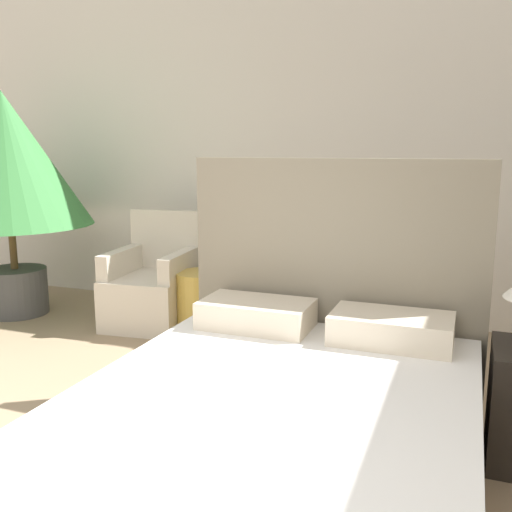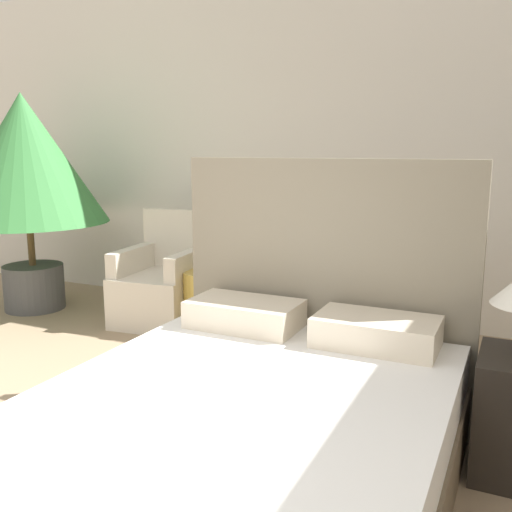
{
  "view_description": "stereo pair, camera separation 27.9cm",
  "coord_description": "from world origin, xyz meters",
  "px_view_note": "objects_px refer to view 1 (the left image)",
  "views": [
    {
      "loc": [
        1.51,
        -0.54,
        1.42
      ],
      "look_at": [
        0.21,
        2.86,
        0.73
      ],
      "focal_mm": 40.0,
      "sensor_mm": 36.0,
      "label": 1
    },
    {
      "loc": [
        1.76,
        -0.43,
        1.42
      ],
      "look_at": [
        0.21,
        2.86,
        0.73
      ],
      "focal_mm": 40.0,
      "sensor_mm": 36.0,
      "label": 2
    }
  ],
  "objects_px": {
    "bed": "(268,449)",
    "armchair_near_window_left": "(152,291)",
    "potted_palm": "(6,166)",
    "armchair_near_window_right": "(259,301)",
    "side_table": "(201,302)"
  },
  "relations": [
    {
      "from": "bed",
      "to": "potted_palm",
      "type": "height_order",
      "value": "potted_palm"
    },
    {
      "from": "potted_palm",
      "to": "armchair_near_window_left",
      "type": "bearing_deg",
      "value": 7.56
    },
    {
      "from": "armchair_near_window_left",
      "to": "bed",
      "type": "bearing_deg",
      "value": -55.46
    },
    {
      "from": "armchair_near_window_left",
      "to": "potted_palm",
      "type": "xyz_separation_m",
      "value": [
        -1.25,
        -0.17,
        1.0
      ]
    },
    {
      "from": "bed",
      "to": "side_table",
      "type": "height_order",
      "value": "bed"
    },
    {
      "from": "armchair_near_window_left",
      "to": "armchair_near_window_right",
      "type": "xyz_separation_m",
      "value": [
        0.93,
        0.0,
        0.0
      ]
    },
    {
      "from": "armchair_near_window_right",
      "to": "potted_palm",
      "type": "bearing_deg",
      "value": -171.34
    },
    {
      "from": "armchair_near_window_left",
      "to": "side_table",
      "type": "bearing_deg",
      "value": -12.49
    },
    {
      "from": "bed",
      "to": "armchair_near_window_left",
      "type": "distance_m",
      "value": 2.66
    },
    {
      "from": "potted_palm",
      "to": "armchair_near_window_right",
      "type": "bearing_deg",
      "value": 4.36
    },
    {
      "from": "armchair_near_window_left",
      "to": "potted_palm",
      "type": "distance_m",
      "value": 1.61
    },
    {
      "from": "bed",
      "to": "side_table",
      "type": "bearing_deg",
      "value": 122.63
    },
    {
      "from": "armchair_near_window_left",
      "to": "side_table",
      "type": "height_order",
      "value": "armchair_near_window_left"
    },
    {
      "from": "armchair_near_window_right",
      "to": "side_table",
      "type": "bearing_deg",
      "value": -169.15
    },
    {
      "from": "armchair_near_window_right",
      "to": "potted_palm",
      "type": "xyz_separation_m",
      "value": [
        -2.19,
        -0.17,
        1.0
      ]
    }
  ]
}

